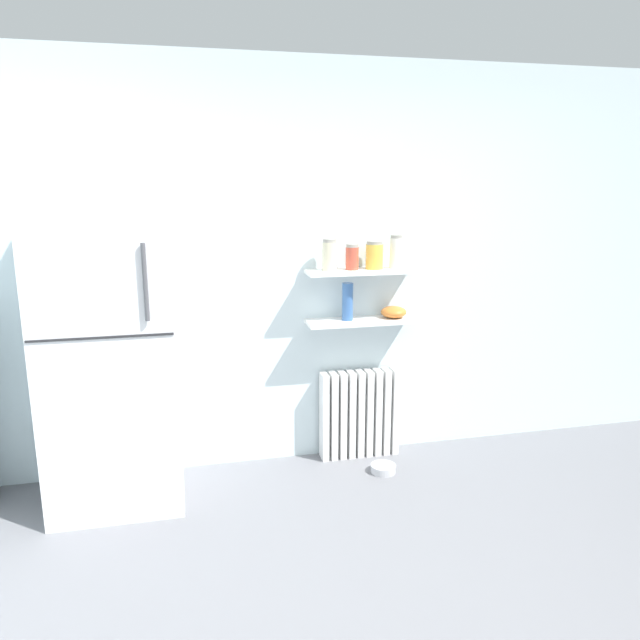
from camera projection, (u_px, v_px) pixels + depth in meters
The scene contains 13 objects.
ground_plane at pixel (425, 587), 2.84m from camera, with size 7.04×7.04×0.00m, color slate.
back_wall at pixel (341, 266), 4.02m from camera, with size 7.04×0.10×2.60m, color silver.
refrigerator at pixel (110, 356), 3.44m from camera, with size 0.74×0.66×1.77m.
radiator at pixel (359, 414), 4.14m from camera, with size 0.54×0.12×0.61m.
wall_shelf_lower at pixel (362, 321), 3.97m from camera, with size 0.73×0.22×0.03m, color white.
wall_shelf_upper at pixel (363, 271), 3.89m from camera, with size 0.73×0.22×0.03m, color white.
storage_jar_0 at pixel (330, 255), 3.82m from camera, with size 0.09×0.09×0.20m.
storage_jar_1 at pixel (352, 257), 3.85m from camera, with size 0.08×0.08×0.16m.
storage_jar_2 at pixel (374, 255), 3.89m from camera, with size 0.11×0.11×0.18m.
storage_jar_3 at pixel (396, 252), 3.91m from camera, with size 0.09×0.09×0.22m.
vase at pixel (347, 302), 3.91m from camera, with size 0.07×0.07×0.24m, color #38609E.
shelf_bowl at pixel (394, 312), 4.00m from camera, with size 0.17×0.17×0.08m, color orange.
pet_food_bowl at pixel (383, 468), 3.95m from camera, with size 0.16×0.16×0.05m, color #B7B7BC.
Camera 1 is at (-1.05, -1.81, 1.86)m, focal length 34.10 mm.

